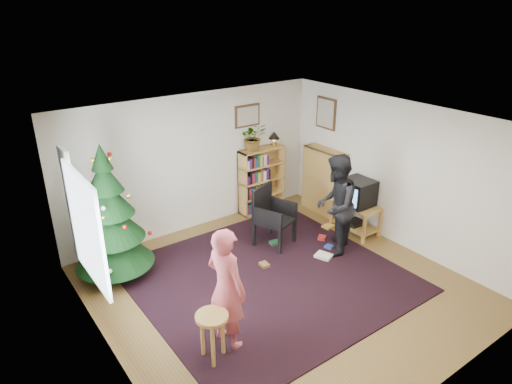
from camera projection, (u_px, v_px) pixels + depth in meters
floor at (280, 287)px, 6.81m from camera, size 5.00×5.00×0.00m
ceiling at (284, 124)px, 5.82m from camera, size 5.00×5.00×0.00m
wall_back at (194, 163)px, 8.18m from camera, size 5.00×0.02×2.50m
wall_front at (443, 302)px, 4.46m from camera, size 5.00×0.02×2.50m
wall_left at (104, 271)px, 4.97m from camera, size 0.02×5.00×2.50m
wall_right at (398, 174)px, 7.67m from camera, size 0.02×5.00×2.50m
rug at (268, 277)px, 7.03m from camera, size 3.80×3.60×0.02m
window_pane at (86, 229)px, 5.33m from camera, size 0.04×1.20×1.40m
curtain at (73, 207)px, 5.88m from camera, size 0.06×0.35×1.60m
picture_back at (247, 116)px, 8.50m from camera, size 0.55×0.03×0.42m
picture_right at (326, 113)px, 8.68m from camera, size 0.03×0.50×0.60m
christmas_tree at (110, 224)px, 6.76m from camera, size 1.18×1.18×2.14m
bookshelf_back at (262, 179)px, 9.04m from camera, size 0.95×0.30×1.30m
bookshelf_right at (324, 181)px, 8.97m from camera, size 0.30×0.95×1.30m
tv_stand at (355, 215)px, 8.32m from camera, size 0.48×0.86×0.55m
crt_tv at (358, 192)px, 8.13m from camera, size 0.50×0.54×0.47m
armchair at (271, 213)px, 7.86m from camera, size 0.74×0.75×1.04m
stool at (212, 325)px, 5.27m from camera, size 0.39×0.39×0.64m
person_standing at (226, 288)px, 5.43m from camera, size 0.50×0.65×1.60m
person_by_chair at (335, 206)px, 7.41m from camera, size 1.06×1.01×1.73m
potted_plant at (253, 137)px, 8.58m from camera, size 0.58×0.54×0.53m
table_lamp at (274, 136)px, 8.87m from camera, size 0.22×0.22×0.29m
floor_clutter at (308, 245)px, 7.89m from camera, size 1.98×1.02×0.08m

